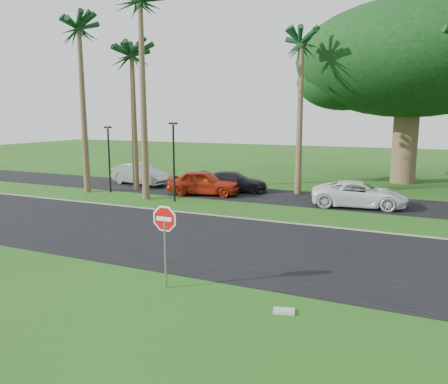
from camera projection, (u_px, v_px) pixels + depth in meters
ground at (198, 256)px, 15.80m from camera, size 120.00×120.00×0.00m
road at (221, 242)px, 17.60m from camera, size 120.00×8.00×0.02m
parking_strip at (291, 198)px, 27.03m from camera, size 120.00×5.00×0.02m
curb at (256, 220)px, 21.24m from camera, size 120.00×0.12×0.06m
stop_sign_near at (165, 230)px, 12.60m from camera, size 1.05×0.07×2.62m
palm_left_far at (79, 33)px, 27.39m from camera, size 5.00×5.00×11.50m
palm_left_mid at (132, 59)px, 28.43m from camera, size 5.00×5.00×10.00m
palm_left_near at (140, 7)px, 24.75m from camera, size 5.00×5.00×12.50m
palm_center at (302, 47)px, 26.80m from camera, size 5.00×5.00×10.50m
canopy_tree at (411, 61)px, 31.60m from camera, size 16.50×16.50×13.12m
streetlight_left at (109, 155)px, 28.55m from camera, size 0.45×0.25×4.34m
streetlight_right at (174, 157)px, 25.40m from camera, size 0.45×0.25×4.64m
car_silver at (141, 174)px, 31.96m from camera, size 4.96×2.57×1.56m
car_red at (204, 183)px, 27.90m from camera, size 4.88×2.75×1.57m
car_dark at (233, 182)px, 29.10m from camera, size 4.85×2.86×1.32m
car_minivan at (359, 195)px, 24.18m from camera, size 5.39×3.03×1.42m
utility_slab at (284, 311)px, 11.30m from camera, size 0.62×0.47×0.06m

